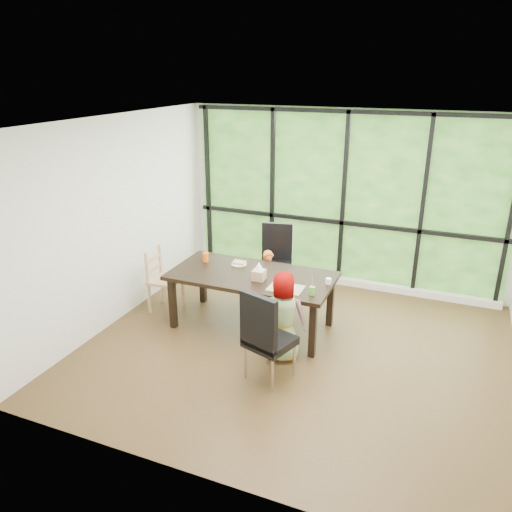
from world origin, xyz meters
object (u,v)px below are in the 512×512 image
object	(u,v)px
plate_near	(287,287)
plate_far	(239,264)
child_toddler	(269,279)
white_mug	(329,281)
chair_end_beech	(165,280)
orange_cup	(206,257)
dining_table	(252,300)
child_older	(282,316)
chair_interior_leather	(270,335)
chair_window_leather	(275,262)
green_cup	(312,291)
tissue_box	(259,275)

from	to	relation	value
plate_near	plate_far	bearing A→B (deg)	151.38
child_toddler	white_mug	xyz separation A→B (m)	(0.99, -0.54, 0.36)
chair_end_beech	orange_cup	bearing A→B (deg)	-75.43
dining_table	plate_far	world-z (taller)	plate_far
child_older	white_mug	world-z (taller)	child_older
chair_interior_leather	child_older	world-z (taller)	child_older
plate_far	white_mug	size ratio (longest dim) A/B	2.87
child_toddler	white_mug	size ratio (longest dim) A/B	11.79
dining_table	orange_cup	xyz separation A→B (m)	(-0.75, 0.17, 0.44)
dining_table	white_mug	distance (m)	1.07
child_older	plate_far	distance (m)	1.24
child_older	white_mug	xyz separation A→B (m)	(0.37, 0.65, 0.24)
dining_table	chair_window_leather	xyz separation A→B (m)	(-0.05, 1.03, 0.17)
chair_end_beech	green_cup	distance (m)	2.25
chair_end_beech	plate_near	world-z (taller)	chair_end_beech
plate_far	white_mug	xyz separation A→B (m)	(1.28, -0.17, 0.03)
chair_end_beech	chair_interior_leather	bearing A→B (deg)	-120.37
dining_table	white_mug	xyz separation A→B (m)	(0.99, 0.08, 0.41)
white_mug	orange_cup	bearing A→B (deg)	176.86
dining_table	plate_near	bearing A→B (deg)	-21.45
plate_far	chair_interior_leather	bearing A→B (deg)	-53.64
orange_cup	green_cup	bearing A→B (deg)	-16.10
plate_near	child_toddler	bearing A→B (deg)	123.53
chair_interior_leather	chair_end_beech	size ratio (longest dim) A/B	1.20
chair_end_beech	orange_cup	size ratio (longest dim) A/B	6.95
dining_table	child_older	xyz separation A→B (m)	(0.62, -0.58, 0.17)
chair_window_leather	tissue_box	size ratio (longest dim) A/B	7.18
white_mug	chair_window_leather	bearing A→B (deg)	137.52
tissue_box	plate_far	bearing A→B (deg)	139.84
green_cup	tissue_box	distance (m)	0.76
dining_table	child_older	distance (m)	0.87
green_cup	white_mug	distance (m)	0.39
green_cup	tissue_box	world-z (taller)	tissue_box
child_older	plate_near	world-z (taller)	child_older
dining_table	green_cup	bearing A→B (deg)	-18.81
chair_end_beech	tissue_box	xyz separation A→B (m)	(1.46, -0.12, 0.36)
chair_end_beech	white_mug	bearing A→B (deg)	-90.91
child_older	white_mug	distance (m)	0.79
white_mug	tissue_box	bearing A→B (deg)	-166.36
dining_table	green_cup	world-z (taller)	green_cup
child_older	green_cup	distance (m)	0.46
chair_end_beech	child_older	world-z (taller)	child_older
dining_table	child_toddler	xyz separation A→B (m)	(-0.00, 0.62, 0.05)
chair_window_leather	plate_far	world-z (taller)	chair_window_leather
child_older	chair_end_beech	bearing A→B (deg)	-31.00
chair_window_leather	plate_far	distance (m)	0.85
chair_end_beech	plate_far	distance (m)	1.10
child_toddler	plate_far	world-z (taller)	child_toddler
child_toddler	white_mug	world-z (taller)	child_toddler
orange_cup	tissue_box	world-z (taller)	same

